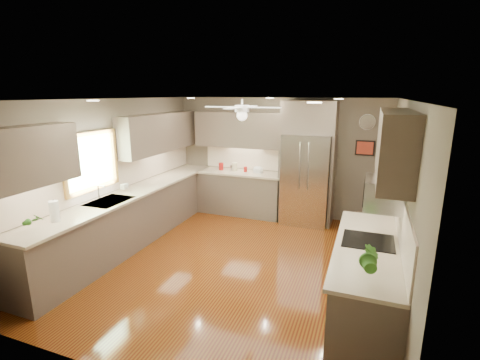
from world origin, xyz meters
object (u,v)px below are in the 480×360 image
Objects in this scene: refrigerator at (307,165)px; paper_towel at (54,211)px; stool at (365,228)px; soap_bottle at (125,186)px; canister_c at (235,167)px; canister_d at (245,169)px; potted_plant_right at (369,259)px; potted_plant_left at (33,220)px; canister_b at (232,168)px; canister_a at (221,166)px; bowl at (258,172)px; microwave at (383,193)px.

refrigerator is 8.16× the size of paper_towel.
soap_bottle is at bearing -158.99° from stool.
canister_d is (0.26, -0.02, -0.03)m from canister_c.
refrigerator reaches higher than paper_towel.
potted_plant_right is 3.90m from refrigerator.
stool is at bearing 41.36° from potted_plant_left.
potted_plant_right is at bearing -1.08° from paper_towel.
potted_plant_right reaches higher than canister_b.
canister_a is at bearing -177.53° from canister_c.
bowl is at bearing 121.09° from potted_plant_right.
potted_plant_left is at bearing -100.69° from canister_a.
canister_a is 1.30× the size of canister_b.
paper_towel is (-3.88, 0.07, -0.04)m from potted_plant_right.
canister_c is at bearing 177.51° from bowl.
potted_plant_right is at bearing -71.89° from refrigerator.
canister_a is at bearing 139.45° from microwave.
canister_c is at bearing 61.28° from soap_bottle.
potted_plant_left is (-1.07, -4.02, 0.04)m from canister_c.
potted_plant_left is at bearing -108.40° from canister_d.
canister_a is at bearing 179.37° from bowl.
potted_plant_right is 0.66× the size of microwave.
canister_c is at bearing 10.13° from canister_b.
canister_b is at bearing 74.53° from paper_towel.
potted_plant_right is at bearing -96.39° from microwave.
soap_bottle is at bearing 93.35° from potted_plant_left.
microwave is at bearing 13.11° from paper_towel.
stool is at bearing -12.61° from canister_b.
canister_b reaches higher than bowl.
potted_plant_right is at bearing -89.46° from stool.
canister_c is 1.03× the size of soap_bottle.
canister_b is 3.00m from stool.
refrigerator reaches higher than stool.
bowl is 3.66m from microwave.
paper_towel is at bearing -101.79° from canister_a.
canister_c is at bearing 75.04° from potted_plant_left.
canister_c is 0.26m from canister_d.
microwave is (0.11, 1.00, 0.36)m from potted_plant_right.
potted_plant_right is at bearing -22.08° from soap_bottle.
canister_c reaches higher than canister_b.
potted_plant_left is at bearing -104.96° from canister_c.
potted_plant_left is 0.32m from paper_towel.
refrigerator is 3.03m from microwave.
canister_d is 4.53m from potted_plant_right.
potted_plant_right reaches higher than potted_plant_left.
stool is (3.84, 3.38, -0.84)m from potted_plant_left.
potted_plant_right reaches higher than stool.
canister_d is 0.28m from bowl.
potted_plant_right is at bearing -52.77° from canister_b.
canister_d is 4.21m from potted_plant_left.
canister_d is 0.41× the size of potted_plant_left.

